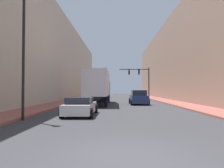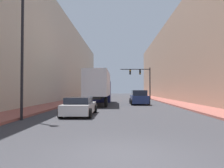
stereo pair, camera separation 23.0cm
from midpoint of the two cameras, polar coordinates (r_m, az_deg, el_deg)
ground_plane at (r=6.07m, az=3.86°, el=-18.46°), size 200.00×200.00×0.00m
sidewalk_right at (r=36.62m, az=13.55°, el=-4.13°), size 2.85×80.00×0.15m
sidewalk_left at (r=36.53m, az=-9.56°, el=-4.15°), size 2.85×80.00×0.15m
building_right at (r=38.12m, az=20.05°, el=6.65°), size 6.00×80.00×14.25m
building_left at (r=37.98m, az=-16.12°, el=6.65°), size 6.00×80.00×14.25m
semi_truck at (r=26.92m, az=-3.09°, el=-0.67°), size 2.44×12.04×3.87m
sedan_car at (r=15.36m, az=-8.04°, el=-5.80°), size 2.06×4.56×1.26m
suv_car at (r=26.54m, az=7.32°, el=-3.57°), size 2.15×4.43×1.72m
traffic_signal_gantry at (r=40.62m, az=8.20°, el=1.70°), size 5.56×0.35×5.85m
street_lamp at (r=14.11m, az=-21.93°, el=12.29°), size 0.44×0.44×8.17m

